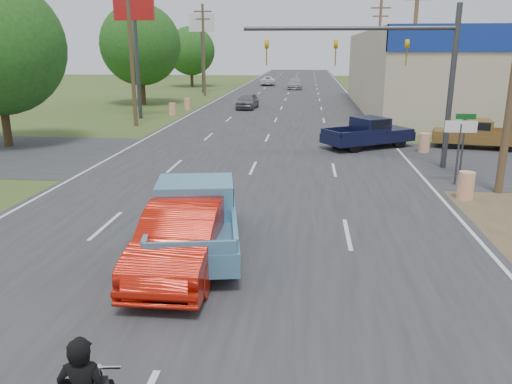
# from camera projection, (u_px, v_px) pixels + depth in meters

# --- Properties ---
(main_road) EXTENTS (15.00, 180.00, 0.02)m
(main_road) POSITION_uv_depth(u_px,v_px,m) (281.00, 108.00, 45.29)
(main_road) COLOR #2D2D30
(main_road) RESTS_ON ground
(cross_road) EXTENTS (120.00, 10.00, 0.02)m
(cross_road) POSITION_uv_depth(u_px,v_px,m) (257.00, 159.00, 24.25)
(cross_road) COLOR #2D2D30
(cross_road) RESTS_ON ground
(utility_pole_2) EXTENTS (2.00, 0.28, 10.00)m
(utility_pole_2) POSITION_uv_depth(u_px,v_px,m) (413.00, 47.00, 34.29)
(utility_pole_2) COLOR #4C3823
(utility_pole_2) RESTS_ON ground
(utility_pole_3) EXTENTS (2.00, 0.28, 10.00)m
(utility_pole_3) POSITION_uv_depth(u_px,v_px,m) (378.00, 48.00, 51.51)
(utility_pole_3) COLOR #4C3823
(utility_pole_3) RESTS_ON ground
(utility_pole_5) EXTENTS (2.00, 0.28, 10.00)m
(utility_pole_5) POSITION_uv_depth(u_px,v_px,m) (131.00, 47.00, 33.28)
(utility_pole_5) COLOR #4C3823
(utility_pole_5) RESTS_ON ground
(utility_pole_6) EXTENTS (2.00, 0.28, 10.00)m
(utility_pole_6) POSITION_uv_depth(u_px,v_px,m) (204.00, 48.00, 56.24)
(utility_pole_6) COLOR #4C3823
(utility_pole_6) RESTS_ON ground
(tree_1) EXTENTS (7.56, 7.56, 9.36)m
(tree_1) POSITION_uv_depth(u_px,v_px,m) (140.00, 45.00, 47.00)
(tree_1) COLOR #422D19
(tree_1) RESTS_ON ground
(tree_2) EXTENTS (6.72, 6.72, 8.32)m
(tree_2) POSITION_uv_depth(u_px,v_px,m) (191.00, 51.00, 70.19)
(tree_2) COLOR #422D19
(tree_2) RESTS_ON ground
(tree_5) EXTENTS (7.98, 7.98, 9.88)m
(tree_5) POSITION_uv_depth(u_px,v_px,m) (457.00, 45.00, 93.35)
(tree_5) COLOR #422D19
(tree_5) RESTS_ON ground
(tree_6) EXTENTS (8.82, 8.82, 10.92)m
(tree_6) POSITION_uv_depth(u_px,v_px,m) (146.00, 42.00, 99.05)
(tree_6) COLOR #422D19
(tree_6) RESTS_ON ground
(barrel_0) EXTENTS (0.56, 0.56, 1.00)m
(barrel_0) POSITION_uv_depth(u_px,v_px,m) (466.00, 186.00, 17.59)
(barrel_0) COLOR orange
(barrel_0) RESTS_ON ground
(barrel_1) EXTENTS (0.56, 0.56, 1.00)m
(barrel_1) POSITION_uv_depth(u_px,v_px,m) (424.00, 143.00, 25.68)
(barrel_1) COLOR orange
(barrel_1) RESTS_ON ground
(barrel_2) EXTENTS (0.56, 0.56, 1.00)m
(barrel_2) POSITION_uv_depth(u_px,v_px,m) (172.00, 109.00, 40.25)
(barrel_2) COLOR orange
(barrel_2) RESTS_ON ground
(barrel_3) EXTENTS (0.56, 0.56, 1.00)m
(barrel_3) POSITION_uv_depth(u_px,v_px,m) (188.00, 104.00, 44.05)
(barrel_3) COLOR orange
(barrel_3) RESTS_ON ground
(pole_sign_left_near) EXTENTS (3.00, 0.35, 9.20)m
(pole_sign_left_near) POSITION_uv_depth(u_px,v_px,m) (135.00, 21.00, 36.70)
(pole_sign_left_near) COLOR #3F3F44
(pole_sign_left_near) RESTS_ON ground
(pole_sign_left_far) EXTENTS (3.00, 0.35, 9.20)m
(pole_sign_left_far) POSITION_uv_depth(u_px,v_px,m) (202.00, 32.00, 59.65)
(pole_sign_left_far) COLOR #3F3F44
(pole_sign_left_far) RESTS_ON ground
(lane_sign) EXTENTS (1.20, 0.08, 2.52)m
(lane_sign) POSITION_uv_depth(u_px,v_px,m) (460.00, 137.00, 19.10)
(lane_sign) COLOR #3F3F44
(lane_sign) RESTS_ON ground
(street_name_sign) EXTENTS (0.80, 0.08, 2.61)m
(street_name_sign) POSITION_uv_depth(u_px,v_px,m) (463.00, 138.00, 20.56)
(street_name_sign) COLOR #3F3F44
(street_name_sign) RESTS_ON ground
(signal_mast) EXTENTS (9.12, 0.40, 7.00)m
(signal_mast) POSITION_uv_depth(u_px,v_px,m) (390.00, 57.00, 21.41)
(signal_mast) COLOR #3F3F44
(signal_mast) RESTS_ON ground
(red_convertible) EXTENTS (1.74, 4.96, 1.63)m
(red_convertible) POSITION_uv_depth(u_px,v_px,m) (184.00, 237.00, 11.88)
(red_convertible) COLOR #B91608
(red_convertible) RESTS_ON ground
(blue_pickup) EXTENTS (3.05, 5.82, 1.84)m
(blue_pickup) POSITION_uv_depth(u_px,v_px,m) (196.00, 213.00, 13.27)
(blue_pickup) COLOR black
(blue_pickup) RESTS_ON ground
(navy_pickup) EXTENTS (5.21, 4.22, 1.64)m
(navy_pickup) POSITION_uv_depth(u_px,v_px,m) (370.00, 133.00, 26.84)
(navy_pickup) COLOR black
(navy_pickup) RESTS_ON ground
(brown_pickup) EXTENTS (4.87, 2.66, 1.53)m
(brown_pickup) POSITION_uv_depth(u_px,v_px,m) (476.00, 134.00, 26.77)
(brown_pickup) COLOR black
(brown_pickup) RESTS_ON ground
(distant_car_grey) EXTENTS (1.91, 4.14, 1.37)m
(distant_car_grey) POSITION_uv_depth(u_px,v_px,m) (247.00, 101.00, 44.65)
(distant_car_grey) COLOR slate
(distant_car_grey) RESTS_ON ground
(distant_car_silver) EXTENTS (2.14, 4.99, 1.43)m
(distant_car_silver) POSITION_uv_depth(u_px,v_px,m) (295.00, 84.00, 67.14)
(distant_car_silver) COLOR #A4A4A8
(distant_car_silver) RESTS_ON ground
(distant_car_white) EXTENTS (2.57, 4.85, 1.30)m
(distant_car_white) POSITION_uv_depth(u_px,v_px,m) (268.00, 81.00, 74.15)
(distant_car_white) COLOR white
(distant_car_white) RESTS_ON ground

